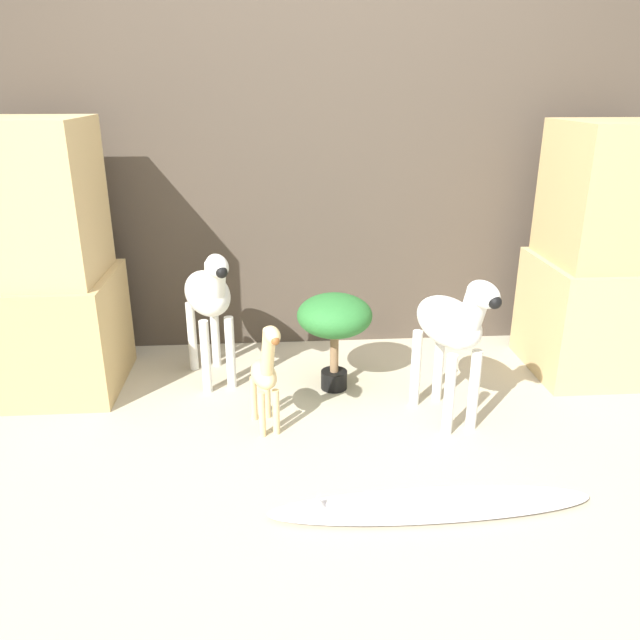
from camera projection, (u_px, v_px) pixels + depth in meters
name	position (u px, v px, depth m)	size (l,w,h in m)	color
ground_plane	(349.00, 459.00, 2.53)	(14.00, 14.00, 0.00)	#B2A88E
wall_back	(324.00, 148.00, 3.33)	(6.40, 0.08, 2.20)	#473D33
rock_pillar_left	(37.00, 270.00, 2.93)	(0.68, 0.61, 1.29)	tan
rock_pillar_right	(610.00, 259.00, 3.13)	(0.68, 0.61, 1.27)	tan
zebra_right	(452.00, 327.00, 2.67)	(0.32, 0.54, 0.71)	silver
zebra_left	(209.00, 297.00, 3.04)	(0.33, 0.54, 0.71)	silver
giraffe_figurine	(266.00, 372.00, 2.64)	(0.17, 0.34, 0.54)	#E0C184
potted_palm_front	(334.00, 319.00, 2.99)	(0.36, 0.36, 0.49)	black
surfboard	(430.00, 505.00, 2.22)	(1.17, 0.22, 0.09)	silver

